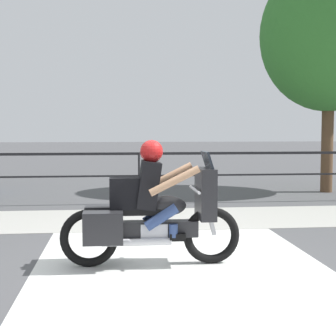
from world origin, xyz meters
TOP-DOWN VIEW (x-y plane):
  - ground_plane at (0.00, 0.00)m, footprint 120.00×120.00m
  - sidewalk_band at (0.00, 3.40)m, footprint 44.00×2.40m
  - crosswalk_band at (0.25, -0.20)m, footprint 3.66×6.00m
  - fence_railing at (0.00, 5.35)m, footprint 36.00×0.05m
  - motorcycle at (-0.13, 0.06)m, footprint 2.29×0.76m
  - tree_behind_sign at (5.22, 7.10)m, footprint 3.72×3.72m

SIDE VIEW (x-z plane):
  - ground_plane at x=0.00m, z-range 0.00..0.00m
  - crosswalk_band at x=0.25m, z-range 0.00..0.01m
  - sidewalk_band at x=0.00m, z-range 0.00..0.01m
  - motorcycle at x=-0.13m, z-range -0.10..1.49m
  - fence_railing at x=0.00m, z-range 0.34..1.54m
  - tree_behind_sign at x=5.22m, z-range 1.08..7.37m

